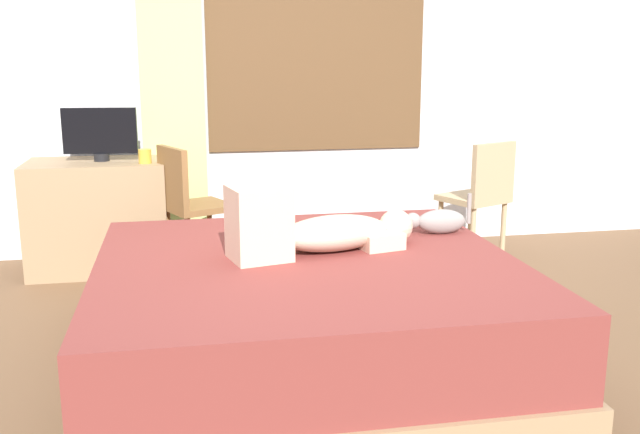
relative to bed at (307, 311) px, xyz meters
The scene contains 11 objects.
ground_plane 0.30m from the bed, 44.65° to the right, with size 16.00×16.00×0.00m, color brown.
back_wall_with_window 2.47m from the bed, 86.47° to the left, with size 6.40×0.14×2.90m.
bed is the anchor object (origin of this frame).
person_lying 0.39m from the bed, 60.20° to the left, with size 0.94×0.44×0.34m.
cat 0.89m from the bed, 24.36° to the left, with size 0.36×0.12×0.21m.
desk 2.08m from the bed, 122.46° to the left, with size 0.90×0.56×0.74m.
tv_monitor 2.16m from the bed, 121.47° to the left, with size 0.48×0.10×0.35m.
cup 1.86m from the bed, 116.21° to the left, with size 0.08×0.08×0.09m, color gold.
chair_by_desk 1.57m from the bed, 109.70° to the left, with size 0.50×0.50×0.86m.
chair_spare 1.99m from the bed, 43.30° to the left, with size 0.50×0.50×0.86m.
curtain_left 2.39m from the bed, 106.35° to the left, with size 0.44×0.06×2.69m, color #ADCC75.
Camera 1 is at (-0.67, -3.03, 1.42)m, focal length 40.36 mm.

